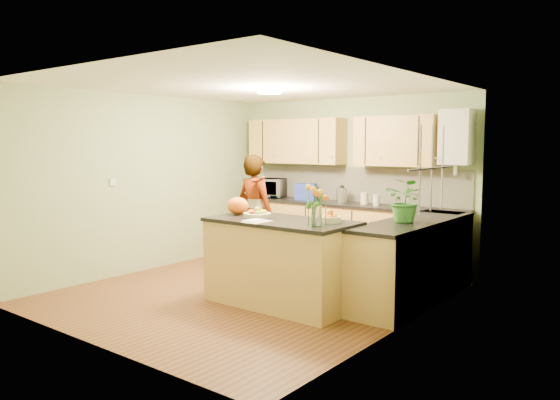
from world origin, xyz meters
The scene contains 28 objects.
floor centered at (0.00, 0.00, 0.00)m, with size 4.50×4.50×0.00m, color #5A2D19.
ceiling centered at (0.00, 0.00, 2.50)m, with size 4.00×4.50×0.02m, color white.
wall_back centered at (0.00, 2.25, 1.25)m, with size 4.00×0.02×2.50m, color #98A979.
wall_front centered at (0.00, -2.25, 1.25)m, with size 4.00×0.02×2.50m, color #98A979.
wall_left centered at (-2.00, 0.00, 1.25)m, with size 0.02×4.50×2.50m, color #98A979.
wall_right centered at (2.00, 0.00, 1.25)m, with size 0.02×4.50×2.50m, color #98A979.
back_counter centered at (0.10, 1.95, 0.47)m, with size 3.64×0.62×0.94m.
right_counter centered at (1.70, 0.85, 0.47)m, with size 0.62×2.24×0.94m.
splashback centered at (0.10, 2.23, 1.20)m, with size 3.60×0.02×0.52m, color beige.
upper_cabinets centered at (-0.18, 2.08, 1.85)m, with size 3.20×0.34×0.70m.
boiler centered at (1.70, 2.09, 1.90)m, with size 0.40×0.30×0.86m.
window_right centered at (1.99, 0.60, 1.55)m, with size 0.01×1.30×1.05m.
light_switch centered at (-1.99, -0.60, 1.30)m, with size 0.02×0.09×0.09m, color silver.
ceiling_lamp centered at (0.00, 0.30, 2.46)m, with size 0.30×0.30×0.07m.
peninsula_island centered at (0.58, -0.21, 0.48)m, with size 1.69×0.86×0.97m.
fruit_dish centered at (0.23, -0.21, 1.01)m, with size 0.32×0.32×0.11m.
orange_bowl centered at (1.13, -0.06, 1.02)m, with size 0.23×0.23×0.13m.
flower_vase centered at (1.18, -0.39, 1.28)m, with size 0.26×0.26×0.47m.
orange_bag centered at (-0.12, -0.16, 1.07)m, with size 0.28×0.23×0.21m, color orange.
papers centered at (0.48, -0.51, 0.97)m, with size 0.21×0.29×0.01m, color white.
violinist centered at (-0.65, 0.78, 0.83)m, with size 0.61×0.40×1.66m, color tan.
violin centered at (-0.45, 0.56, 1.33)m, with size 0.53×0.21×0.11m, color #540B05, non-canonical shape.
microwave centered at (-1.36, 1.92, 1.09)m, with size 0.56×0.38×0.31m, color silver.
blue_box centered at (-0.62, 1.97, 1.07)m, with size 0.32×0.23×0.25m, color #213398.
kettle centered at (0.02, 1.99, 1.06)m, with size 0.16×0.16×0.30m.
jar_cream centered at (0.42, 1.96, 1.03)m, with size 0.11×0.11×0.17m, color beige.
jar_white centered at (0.63, 1.94, 1.02)m, with size 0.10×0.10×0.15m, color silver.
potted_plant centered at (1.70, 0.62, 1.19)m, with size 0.44×0.38×0.49m, color #307527.
Camera 1 is at (4.29, -4.98, 1.81)m, focal length 35.00 mm.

